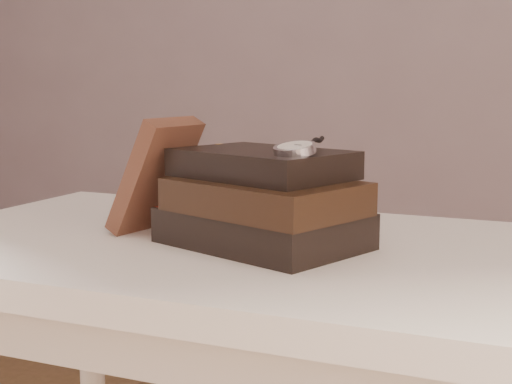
% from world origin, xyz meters
% --- Properties ---
extents(table, '(1.00, 0.60, 0.75)m').
position_xyz_m(table, '(0.00, 0.35, 0.66)').
color(table, white).
rests_on(table, ground).
extents(book_stack, '(0.31, 0.27, 0.13)m').
position_xyz_m(book_stack, '(0.04, 0.33, 0.81)').
color(book_stack, black).
rests_on(book_stack, table).
extents(journal, '(0.12, 0.13, 0.17)m').
position_xyz_m(journal, '(-0.14, 0.35, 0.84)').
color(journal, '#402218').
rests_on(journal, table).
extents(pocket_watch, '(0.07, 0.16, 0.02)m').
position_xyz_m(pocket_watch, '(0.10, 0.30, 0.89)').
color(pocket_watch, silver).
rests_on(pocket_watch, book_stack).
extents(eyeglasses, '(0.15, 0.16, 0.05)m').
position_xyz_m(eyeglasses, '(-0.01, 0.45, 0.83)').
color(eyeglasses, silver).
rests_on(eyeglasses, book_stack).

